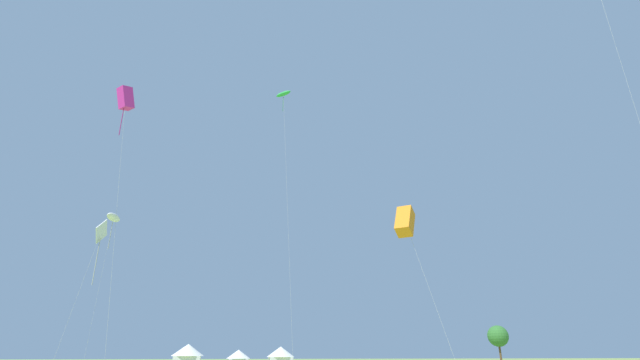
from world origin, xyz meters
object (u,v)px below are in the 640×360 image
(kite_magenta_box, at_px, (126,99))
(festival_tent_left, at_px, (188,354))
(kite_orange_box, at_px, (405,222))
(festival_tent_right, at_px, (281,355))
(tree_distant_right, at_px, (498,336))
(kite_white_diamond, at_px, (101,235))
(festival_tent_center, at_px, (238,357))
(kite_green_parafoil, at_px, (283,95))
(kite_white_parafoil, at_px, (113,218))

(kite_magenta_box, bearing_deg, festival_tent_left, 82.44)
(kite_orange_box, xyz_separation_m, festival_tent_right, (-3.25, 46.32, -9.76))
(kite_orange_box, xyz_separation_m, tree_distant_right, (45.81, 60.69, -5.97))
(kite_magenta_box, relative_size, festival_tent_right, 5.31)
(kite_white_diamond, height_order, festival_tent_center, kite_white_diamond)
(festival_tent_center, bearing_deg, kite_orange_box, -77.81)
(kite_green_parafoil, bearing_deg, tree_distant_right, 40.12)
(kite_white_parafoil, bearing_deg, kite_green_parafoil, -34.16)
(kite_white_diamond, height_order, kite_green_parafoil, kite_green_parafoil)
(kite_orange_box, distance_m, festival_tent_left, 50.55)
(kite_white_parafoil, bearing_deg, festival_tent_left, 59.99)
(kite_white_diamond, xyz_separation_m, festival_tent_center, (15.50, 31.32, -11.30))
(kite_orange_box, relative_size, kite_white_parafoil, 0.67)
(kite_magenta_box, height_order, festival_tent_right, kite_magenta_box)
(kite_magenta_box, bearing_deg, tree_distant_right, 38.39)
(kite_white_diamond, relative_size, tree_distant_right, 1.86)
(kite_white_diamond, distance_m, kite_white_parafoil, 15.20)
(festival_tent_left, xyz_separation_m, festival_tent_right, (14.60, 0.00, -0.18))
(festival_tent_left, bearing_deg, tree_distant_right, 12.73)
(kite_orange_box, bearing_deg, kite_white_parafoil, 133.98)
(kite_white_diamond, relative_size, festival_tent_right, 3.14)
(festival_tent_left, bearing_deg, festival_tent_center, 0.00)
(kite_white_diamond, height_order, festival_tent_right, kite_white_diamond)
(kite_white_parafoil, bearing_deg, kite_magenta_box, -78.40)
(festival_tent_left, distance_m, festival_tent_center, 7.86)
(kite_white_parafoil, relative_size, kite_magenta_box, 0.78)
(kite_white_parafoil, height_order, kite_magenta_box, kite_magenta_box)
(kite_white_parafoil, bearing_deg, festival_tent_right, 35.22)
(kite_white_parafoil, xyz_separation_m, festival_tent_right, (24.65, 17.40, -16.64))
(festival_tent_right, bearing_deg, festival_tent_center, 180.00)
(kite_magenta_box, distance_m, tree_distant_right, 89.80)
(kite_white_diamond, distance_m, kite_green_parafoil, 25.45)
(kite_white_parafoil, distance_m, festival_tent_right, 34.46)
(festival_tent_right, bearing_deg, kite_white_diamond, -125.39)
(festival_tent_right, bearing_deg, tree_distant_right, 16.33)
(kite_white_parafoil, relative_size, festival_tent_center, 5.00)
(kite_orange_box, relative_size, kite_magenta_box, 0.53)
(kite_orange_box, height_order, kite_magenta_box, kite_magenta_box)
(kite_magenta_box, xyz_separation_m, festival_tent_left, (5.35, 40.31, -21.18))
(kite_orange_box, distance_m, kite_white_parafoil, 40.77)
(kite_white_diamond, distance_m, festival_tent_center, 36.73)
(festival_tent_center, bearing_deg, festival_tent_right, 0.00)
(kite_green_parafoil, xyz_separation_m, festival_tent_right, (4.71, 30.93, -29.47))
(kite_magenta_box, bearing_deg, kite_green_parafoil, 31.62)
(kite_white_parafoil, distance_m, festival_tent_center, 30.16)
(kite_green_parafoil, relative_size, tree_distant_right, 4.13)
(kite_white_diamond, distance_m, festival_tent_right, 39.97)
(festival_tent_center, xyz_separation_m, festival_tent_right, (6.75, 0.00, 0.27))
(kite_green_parafoil, height_order, kite_white_parafoil, kite_green_parafoil)
(kite_orange_box, distance_m, festival_tent_center, 48.43)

